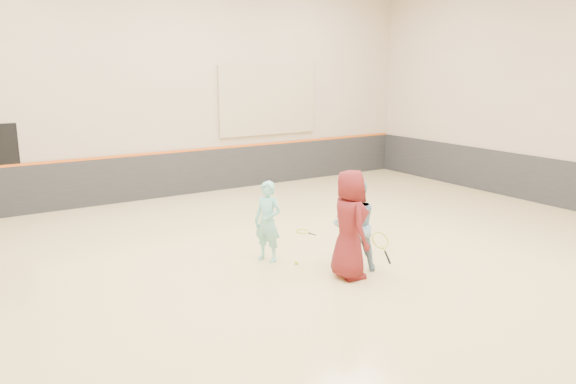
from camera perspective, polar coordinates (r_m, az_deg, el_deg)
room at (r=10.42m, az=1.49°, el=-2.17°), size 15.04×12.04×6.22m
wainscot_back at (r=15.64m, az=-10.87°, el=1.85°), size 14.90×0.04×1.20m
wainscot_right at (r=15.81m, az=24.53°, el=1.03°), size 0.04×11.90×1.20m
accent_stripe at (r=15.53m, az=-10.95°, el=4.09°), size 14.90×0.03×0.06m
acoustic_panel at (r=16.62m, az=-2.02°, el=9.31°), size 3.20×0.08×2.00m
girl at (r=10.15m, az=-2.07°, el=-3.01°), size 0.55×0.64×1.48m
instructor at (r=9.74m, az=6.84°, el=-3.40°), size 0.93×0.83×1.60m
young_man at (r=9.37m, az=6.27°, el=-3.28°), size 0.75×1.00×1.84m
held_racket at (r=9.72m, az=9.35°, el=-4.86°), size 0.49×0.49×0.58m
spare_racket at (r=12.08m, az=1.48°, el=-3.92°), size 0.64×0.64×0.06m
ball_under_racket at (r=10.15m, az=0.85°, el=-7.19°), size 0.07×0.07×0.07m
ball_in_hand at (r=9.25m, az=7.57°, el=-2.45°), size 0.07×0.07×0.07m
ball_beside_spare at (r=13.56m, az=-3.15°, el=-2.06°), size 0.07×0.07×0.07m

